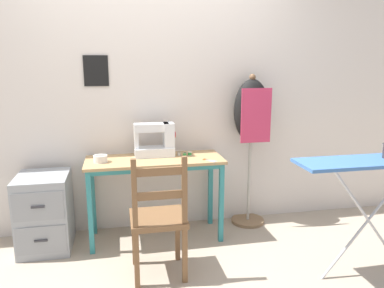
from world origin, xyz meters
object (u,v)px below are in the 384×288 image
(scissors, at_px, (207,160))
(wooden_chair, at_px, (158,219))
(ironing_board, at_px, (374,167))
(thread_spool_far_edge, at_px, (190,154))
(filing_cabinet, at_px, (45,212))
(sewing_machine, at_px, (157,141))
(fabric_bowl, at_px, (100,159))
(dress_form, at_px, (251,119))
(thread_spool_mid_table, at_px, (185,154))
(thread_spool_near_machine, at_px, (179,154))

(scissors, distance_m, wooden_chair, 0.74)
(scissors, relative_size, ironing_board, 0.11)
(thread_spool_far_edge, distance_m, filing_cabinet, 1.33)
(sewing_machine, height_order, fabric_bowl, sewing_machine)
(dress_form, bearing_deg, scissors, -149.73)
(fabric_bowl, distance_m, thread_spool_far_edge, 0.78)
(filing_cabinet, bearing_deg, thread_spool_mid_table, 2.16)
(scissors, xyz_separation_m, thread_spool_near_machine, (-0.21, 0.21, 0.01))
(wooden_chair, xyz_separation_m, filing_cabinet, (-0.89, 0.61, -0.12))
(fabric_bowl, height_order, scissors, fabric_bowl)
(fabric_bowl, bearing_deg, thread_spool_mid_table, 5.57)
(scissors, xyz_separation_m, thread_spool_mid_table, (-0.16, 0.18, 0.01))
(thread_spool_mid_table, bearing_deg, fabric_bowl, -174.43)
(thread_spool_near_machine, xyz_separation_m, wooden_chair, (-0.27, -0.69, -0.31))
(fabric_bowl, distance_m, wooden_chair, 0.79)
(wooden_chair, relative_size, filing_cabinet, 1.46)
(wooden_chair, bearing_deg, filing_cabinet, 145.41)
(thread_spool_near_machine, xyz_separation_m, dress_form, (0.70, 0.07, 0.29))
(sewing_machine, relative_size, thread_spool_near_machine, 11.15)
(thread_spool_far_edge, bearing_deg, fabric_bowl, -173.70)
(fabric_bowl, bearing_deg, sewing_machine, 14.34)
(thread_spool_near_machine, bearing_deg, dress_form, 5.86)
(thread_spool_mid_table, bearing_deg, thread_spool_near_machine, 148.54)
(thread_spool_mid_table, bearing_deg, dress_form, 8.74)
(filing_cabinet, height_order, ironing_board, ironing_board)
(fabric_bowl, bearing_deg, dress_form, 7.07)
(scissors, bearing_deg, ironing_board, -37.04)
(sewing_machine, height_order, wooden_chair, sewing_machine)
(thread_spool_mid_table, xyz_separation_m, dress_form, (0.65, 0.10, 0.29))
(sewing_machine, height_order, filing_cabinet, sewing_machine)
(thread_spool_far_edge, xyz_separation_m, wooden_chair, (-0.36, -0.67, -0.31))
(thread_spool_mid_table, relative_size, filing_cabinet, 0.06)
(fabric_bowl, height_order, thread_spool_far_edge, fabric_bowl)
(wooden_chair, xyz_separation_m, dress_form, (0.97, 0.76, 0.59))
(sewing_machine, bearing_deg, filing_cabinet, -174.15)
(thread_spool_near_machine, height_order, wooden_chair, wooden_chair)
(fabric_bowl, relative_size, dress_form, 0.08)
(thread_spool_far_edge, distance_m, ironing_board, 1.49)
(sewing_machine, bearing_deg, thread_spool_far_edge, -7.53)
(fabric_bowl, relative_size, thread_spool_near_machine, 3.52)
(thread_spool_near_machine, relative_size, dress_form, 0.02)
(thread_spool_far_edge, height_order, ironing_board, ironing_board)
(filing_cabinet, bearing_deg, ironing_board, -20.80)
(scissors, xyz_separation_m, ironing_board, (1.02, -0.77, 0.10))
(scissors, relative_size, thread_spool_mid_table, 3.42)
(dress_form, bearing_deg, thread_spool_mid_table, -171.26)
(sewing_machine, height_order, thread_spool_mid_table, sewing_machine)
(wooden_chair, height_order, dress_form, dress_form)
(fabric_bowl, distance_m, ironing_board, 2.10)
(fabric_bowl, bearing_deg, filing_cabinet, 176.95)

